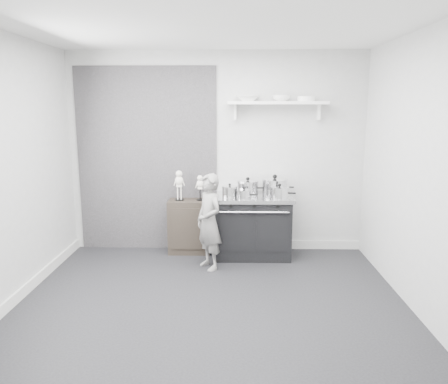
{
  "coord_description": "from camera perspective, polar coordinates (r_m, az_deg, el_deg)",
  "views": [
    {
      "loc": [
        0.23,
        -4.12,
        1.99
      ],
      "look_at": [
        0.12,
        0.95,
        0.98
      ],
      "focal_mm": 35.0,
      "sensor_mm": 36.0,
      "label": 1
    }
  ],
  "objects": [
    {
      "name": "side_cabinet",
      "position": [
        5.99,
        -4.53,
        -4.49
      ],
      "size": [
        0.56,
        0.33,
        0.73
      ],
      "primitive_type": "cube",
      "color": "black",
      "rests_on": "ground"
    },
    {
      "name": "stove",
      "position": [
        5.82,
        3.79,
        -4.43
      ],
      "size": [
        1.03,
        0.64,
        0.82
      ],
      "color": "black",
      "rests_on": "ground"
    },
    {
      "name": "wall_shelf",
      "position": [
        5.83,
        7.0,
        11.39
      ],
      "size": [
        1.3,
        0.26,
        0.24
      ],
      "color": "white",
      "rests_on": "room_shell"
    },
    {
      "name": "child",
      "position": [
        5.33,
        -1.94,
        -3.91
      ],
      "size": [
        0.48,
        0.52,
        1.18
      ],
      "primitive_type": "imported",
      "rotation": [
        0.0,
        0.0,
        -0.98
      ],
      "color": "gray",
      "rests_on": "ground"
    },
    {
      "name": "pot_front_right",
      "position": [
        5.59,
        7.26,
        -0.06
      ],
      "size": [
        0.33,
        0.24,
        0.19
      ],
      "color": "silver",
      "rests_on": "stove"
    },
    {
      "name": "pot_front_left",
      "position": [
        5.61,
        0.76,
        0.06
      ],
      "size": [
        0.28,
        0.2,
        0.18
      ],
      "color": "silver",
      "rests_on": "stove"
    },
    {
      "name": "room_shell",
      "position": [
        4.3,
        -3.03,
        6.6
      ],
      "size": [
        4.02,
        3.62,
        2.71
      ],
      "color": "#AFAFAD",
      "rests_on": "ground"
    },
    {
      "name": "pot_back_right",
      "position": [
        5.82,
        6.63,
        0.73
      ],
      "size": [
        0.43,
        0.34,
        0.27
      ],
      "color": "silver",
      "rests_on": "stove"
    },
    {
      "name": "plate_stack",
      "position": [
        5.87,
        10.7,
        11.88
      ],
      "size": [
        0.24,
        0.24,
        0.06
      ],
      "primitive_type": "cylinder",
      "color": "white",
      "rests_on": "wall_shelf"
    },
    {
      "name": "skeleton_torso",
      "position": [
        5.85,
        -3.15,
        0.79
      ],
      "size": [
        0.11,
        0.07,
        0.39
      ],
      "primitive_type": null,
      "color": "white",
      "rests_on": "side_cabinet"
    },
    {
      "name": "pot_back_left",
      "position": [
        5.82,
        3.12,
        0.63
      ],
      "size": [
        0.37,
        0.28,
        0.23
      ],
      "color": "silver",
      "rests_on": "stove"
    },
    {
      "name": "bowl_small",
      "position": [
        5.83,
        7.5,
        12.05
      ],
      "size": [
        0.24,
        0.24,
        0.07
      ],
      "primitive_type": "imported",
      "color": "white",
      "rests_on": "wall_shelf"
    },
    {
      "name": "ground",
      "position": [
        4.58,
        -1.81,
        -14.44
      ],
      "size": [
        4.0,
        4.0,
        0.0
      ],
      "primitive_type": "plane",
      "color": "black",
      "rests_on": "ground"
    },
    {
      "name": "bowl_large",
      "position": [
        5.8,
        3.1,
        12.13
      ],
      "size": [
        0.3,
        0.3,
        0.07
      ],
      "primitive_type": "imported",
      "color": "white",
      "rests_on": "wall_shelf"
    },
    {
      "name": "pot_front_center",
      "position": [
        5.53,
        2.61,
        -0.26
      ],
      "size": [
        0.27,
        0.18,
        0.15
      ],
      "color": "silver",
      "rests_on": "stove"
    },
    {
      "name": "skeleton_full",
      "position": [
        5.87,
        -5.88,
        1.16
      ],
      "size": [
        0.13,
        0.08,
        0.47
      ],
      "primitive_type": null,
      "color": "white",
      "rests_on": "side_cabinet"
    }
  ]
}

